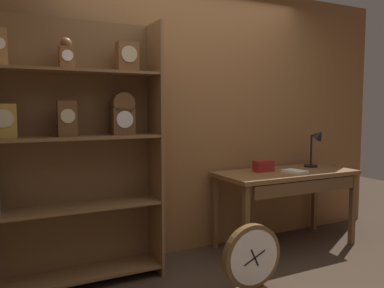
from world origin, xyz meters
The scene contains 7 objects.
back_wood_panel centered at (0.00, 1.32, 1.30)m, with size 4.80×0.05×2.60m, color brown.
bookshelf centered at (-1.20, 1.01, 1.07)m, with size 1.44×0.32×2.10m.
workbench centered at (0.90, 0.91, 0.68)m, with size 1.42×0.63×0.77m.
desk_lamp centered at (1.37, 1.01, 1.02)m, with size 0.21×0.21×0.42m.
toolbox_small centered at (0.68, 1.02, 0.82)m, with size 0.20×0.11×0.11m, color maroon.
open_repair_manual centered at (0.92, 0.83, 0.78)m, with size 0.16×0.22×0.03m, color silver.
round_clock_large centered at (0.00, 0.25, 0.27)m, with size 0.49×0.11×0.53m.
Camera 1 is at (-1.71, -2.12, 1.40)m, focal length 36.90 mm.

